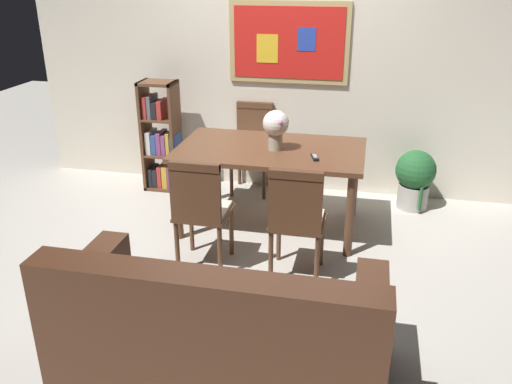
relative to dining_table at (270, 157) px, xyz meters
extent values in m
plane|color=#B7B2A8|center=(-0.10, -0.45, -0.66)|extent=(12.00, 12.00, 0.00)
cube|color=beige|center=(-0.10, 1.02, 0.64)|extent=(5.20, 0.10, 2.60)
cube|color=tan|center=(-0.01, 0.96, 0.85)|extent=(1.18, 0.02, 0.78)
cube|color=red|center=(-0.01, 0.94, 0.85)|extent=(1.08, 0.01, 0.68)
cube|color=gold|center=(-0.22, 0.94, 0.79)|extent=(0.21, 0.00, 0.27)
cube|color=#263FA5|center=(0.16, 0.94, 0.89)|extent=(0.18, 0.00, 0.22)
cube|color=brown|center=(0.00, 0.00, 0.07)|extent=(1.61, 0.96, 0.04)
cylinder|color=brown|center=(-0.72, -0.40, -0.30)|extent=(0.07, 0.07, 0.71)
cylinder|color=brown|center=(0.72, -0.40, -0.30)|extent=(0.07, 0.07, 0.71)
cylinder|color=brown|center=(-0.72, 0.40, -0.30)|extent=(0.07, 0.07, 0.71)
cylinder|color=brown|center=(0.72, 0.40, -0.30)|extent=(0.07, 0.07, 0.71)
cube|color=brown|center=(-0.34, 0.76, -0.22)|extent=(0.40, 0.40, 0.03)
cube|color=beige|center=(-0.34, 0.76, -0.19)|extent=(0.36, 0.36, 0.03)
cylinder|color=brown|center=(-0.17, 0.93, -0.45)|extent=(0.04, 0.04, 0.42)
cylinder|color=brown|center=(-0.51, 0.93, -0.45)|extent=(0.04, 0.04, 0.42)
cylinder|color=brown|center=(-0.17, 0.59, -0.45)|extent=(0.04, 0.04, 0.42)
cylinder|color=brown|center=(-0.51, 0.59, -0.45)|extent=(0.04, 0.04, 0.42)
cube|color=brown|center=(-0.34, 0.94, 0.02)|extent=(0.38, 0.04, 0.46)
cube|color=brown|center=(-0.34, 0.94, 0.22)|extent=(0.38, 0.05, 0.06)
cube|color=brown|center=(-0.38, -0.76, -0.22)|extent=(0.40, 0.40, 0.03)
cube|color=beige|center=(-0.38, -0.76, -0.19)|extent=(0.36, 0.36, 0.03)
cylinder|color=brown|center=(-0.55, -0.93, -0.45)|extent=(0.04, 0.04, 0.42)
cylinder|color=brown|center=(-0.21, -0.93, -0.45)|extent=(0.04, 0.04, 0.42)
cylinder|color=brown|center=(-0.55, -0.59, -0.45)|extent=(0.04, 0.04, 0.42)
cylinder|color=brown|center=(-0.21, -0.59, -0.45)|extent=(0.04, 0.04, 0.42)
cube|color=brown|center=(-0.38, -0.94, 0.02)|extent=(0.38, 0.04, 0.46)
cube|color=brown|center=(-0.38, -0.94, 0.22)|extent=(0.38, 0.05, 0.06)
cube|color=brown|center=(0.35, -0.76, -0.22)|extent=(0.40, 0.40, 0.03)
cube|color=beige|center=(0.35, -0.76, -0.19)|extent=(0.36, 0.36, 0.03)
cylinder|color=brown|center=(0.18, -0.93, -0.45)|extent=(0.04, 0.04, 0.42)
cylinder|color=brown|center=(0.52, -0.93, -0.45)|extent=(0.04, 0.04, 0.42)
cylinder|color=brown|center=(0.18, -0.59, -0.45)|extent=(0.04, 0.04, 0.42)
cylinder|color=brown|center=(0.52, -0.59, -0.45)|extent=(0.04, 0.04, 0.42)
cube|color=brown|center=(0.35, -0.94, 0.02)|extent=(0.38, 0.04, 0.46)
cube|color=brown|center=(0.35, -0.94, 0.22)|extent=(0.38, 0.05, 0.06)
cube|color=#472819|center=(0.09, -1.92, -0.46)|extent=(1.80, 0.84, 0.40)
cube|color=#472819|center=(0.09, -2.24, -0.04)|extent=(1.80, 0.20, 0.44)
cube|color=#472819|center=(-0.72, -1.92, -0.15)|extent=(0.18, 0.80, 0.22)
cube|color=#472819|center=(0.90, -1.92, -0.15)|extent=(0.18, 0.80, 0.22)
cube|color=#8C6B4C|center=(-0.36, -2.10, -0.10)|extent=(0.32, 0.16, 0.33)
cube|color=#8C6B4C|center=(0.09, -2.10, -0.10)|extent=(0.32, 0.16, 0.33)
cube|color=brown|center=(-1.44, 0.66, -0.09)|extent=(0.03, 0.28, 1.14)
cube|color=brown|center=(-1.11, 0.66, -0.09)|extent=(0.03, 0.28, 1.14)
cube|color=brown|center=(-1.28, 0.66, -0.64)|extent=(0.36, 0.28, 0.03)
cube|color=brown|center=(-1.28, 0.66, 0.47)|extent=(0.36, 0.28, 0.03)
cube|color=brown|center=(-1.28, 0.66, -0.28)|extent=(0.30, 0.28, 0.02)
cube|color=brown|center=(-1.28, 0.66, 0.10)|extent=(0.30, 0.28, 0.02)
cube|color=black|center=(-1.39, 0.66, -0.53)|extent=(0.04, 0.22, 0.20)
cube|color=black|center=(-1.34, 0.66, -0.54)|extent=(0.05, 0.22, 0.19)
cube|color=#B2332D|center=(-1.29, 0.66, -0.51)|extent=(0.04, 0.22, 0.23)
cube|color=gold|center=(-1.23, 0.66, -0.51)|extent=(0.06, 0.22, 0.23)
cube|color=#7F3F72|center=(-1.17, 0.66, -0.51)|extent=(0.06, 0.22, 0.24)
cube|color=beige|center=(-1.39, 0.66, -0.15)|extent=(0.05, 0.22, 0.24)
cube|color=#2D4C8C|center=(-1.33, 0.66, -0.16)|extent=(0.05, 0.22, 0.21)
cube|color=#7F3F72|center=(-1.27, 0.66, -0.15)|extent=(0.05, 0.22, 0.23)
cube|color=#7F3F72|center=(-1.22, 0.66, -0.16)|extent=(0.04, 0.22, 0.21)
cube|color=gold|center=(-1.17, 0.66, -0.15)|extent=(0.04, 0.22, 0.24)
cube|color=#2D4C8C|center=(-1.12, 0.66, -0.16)|extent=(0.06, 0.22, 0.22)
cube|color=#B2332D|center=(-1.40, 0.66, 0.22)|extent=(0.04, 0.22, 0.22)
cube|color=#595960|center=(-1.35, 0.66, 0.23)|extent=(0.04, 0.22, 0.23)
cube|color=black|center=(-1.30, 0.66, 0.20)|extent=(0.05, 0.22, 0.17)
cube|color=#B2332D|center=(-1.24, 0.66, 0.20)|extent=(0.05, 0.22, 0.19)
cylinder|color=#B2ADA3|center=(1.29, 0.69, -0.54)|extent=(0.29, 0.29, 0.24)
cylinder|color=#332319|center=(1.29, 0.69, -0.43)|extent=(0.26, 0.26, 0.02)
sphere|color=#235B2D|center=(1.29, 0.69, -0.27)|extent=(0.38, 0.38, 0.38)
cylinder|color=#235B2D|center=(1.35, 0.54, -0.50)|extent=(0.03, 0.03, 0.23)
cylinder|color=#235B2D|center=(1.43, 0.79, -0.49)|extent=(0.03, 0.03, 0.22)
cylinder|color=tan|center=(0.05, -0.04, 0.17)|extent=(0.12, 0.12, 0.15)
sphere|color=silver|center=(0.05, -0.04, 0.32)|extent=(0.22, 0.22, 0.22)
sphere|color=silver|center=(0.00, 0.04, 0.30)|extent=(0.06, 0.06, 0.06)
sphere|color=pink|center=(0.10, -0.11, 0.35)|extent=(0.05, 0.05, 0.05)
sphere|color=#EACC4C|center=(0.13, -0.01, 0.34)|extent=(0.05, 0.05, 0.05)
cube|color=black|center=(0.40, -0.19, 0.10)|extent=(0.09, 0.16, 0.02)
cube|color=gray|center=(0.40, -0.19, 0.11)|extent=(0.06, 0.10, 0.00)
camera|label=1|loc=(0.81, -4.30, 1.53)|focal=37.38mm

